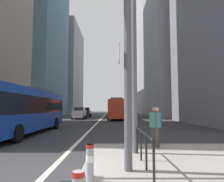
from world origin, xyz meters
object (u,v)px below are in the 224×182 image
Objects in this scene: traffic_signal_gantry at (57,29)px; street_lamp_post at (134,22)px; city_bus_blue_oncoming at (25,108)px; bollard_right at (90,161)px; car_oncoming_far at (86,112)px; pedestrian_walking at (157,125)px; car_receding_near at (113,111)px; pedestrian_waiting at (155,125)px; car_oncoming_mid at (80,113)px; city_bus_red_receding at (116,108)px; car_receding_far at (116,111)px.

street_lamp_post reaches higher than traffic_signal_gantry.
bollard_right is (5.68, -9.91, -1.21)m from city_bus_blue_oncoming.
car_oncoming_far is 34.54m from pedestrian_walking.
pedestrian_walking is (8.17, -5.66, -0.72)m from city_bus_blue_oncoming.
car_receding_near is 5.25× the size of bollard_right.
city_bus_blue_oncoming is 6.50× the size of pedestrian_waiting.
pedestrian_waiting is at bearing -77.90° from car_oncoming_far.
pedestrian_waiting is (7.24, -33.76, 0.14)m from car_oncoming_far.
city_bus_blue_oncoming is 19.75m from car_oncoming_mid.
car_oncoming_far is (0.83, 28.09, -0.85)m from city_bus_blue_oncoming.
street_lamp_post is at bearing -89.52° from city_bus_red_receding.
car_receding_near is 0.73× the size of traffic_signal_gantry.
city_bus_blue_oncoming is 10.40m from street_lamp_post.
pedestrian_waiting is at bearing 44.37° from traffic_signal_gantry.
bollard_right is (-1.67, -52.01, -0.36)m from car_receding_far.
pedestrian_waiting reaches higher than bollard_right.
city_bus_red_receding is (6.85, 19.45, 0.00)m from city_bus_blue_oncoming.
bollard_right is (-1.17, -29.36, -1.21)m from city_bus_red_receding.
car_oncoming_mid reaches higher than bollard_right.
street_lamp_post is 4.59× the size of pedestrian_walking.
traffic_signal_gantry reaches higher than pedestrian_waiting.
traffic_signal_gantry reaches higher than pedestrian_walking.
city_bus_red_receding is 1.45× the size of street_lamp_post.
car_oncoming_far is at bearing -114.96° from car_receding_far.
car_oncoming_far is (-6.52, -14.02, 0.00)m from car_receding_far.
city_bus_blue_oncoming is at bearing -99.91° from car_receding_far.
city_bus_red_receding reaches higher than car_oncoming_mid.
car_oncoming_mid is 22.08m from car_receding_near.
car_receding_near is 2.58× the size of pedestrian_walking.
car_receding_near is at bearing 91.97° from pedestrian_walking.
car_receding_near is at bearing 89.02° from bollard_right.
pedestrian_waiting is 0.10m from pedestrian_walking.
city_bus_blue_oncoming reaches higher than bollard_right.
city_bus_blue_oncoming is 1.86× the size of traffic_signal_gantry.
car_receding_far is 52.04m from bollard_right.
city_bus_red_receding is 25.16m from pedestrian_walking.
car_receding_near is at bearing 87.77° from traffic_signal_gantry.
city_bus_blue_oncoming is 42.75m from car_receding_far.
bollard_right is (4.87, -29.62, -0.36)m from car_oncoming_mid.
bollard_right is 4.88m from pedestrian_waiting.
pedestrian_walking is (1.31, -25.11, -0.72)m from city_bus_red_receding.
traffic_signal_gantry is 3.74m from bollard_right.
car_oncoming_far is 34.53m from pedestrian_waiting.
car_oncoming_mid is 29.20m from traffic_signal_gantry.
pedestrian_walking is (0.81, -47.77, 0.13)m from car_receding_far.
traffic_signal_gantry is 5.69m from pedestrian_waiting.
car_receding_far is 47.79m from pedestrian_waiting.
traffic_signal_gantry reaches higher than city_bus_red_receding.
city_bus_red_receding is 25.16m from pedestrian_waiting.
car_oncoming_far is at bearing 100.14° from street_lamp_post.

